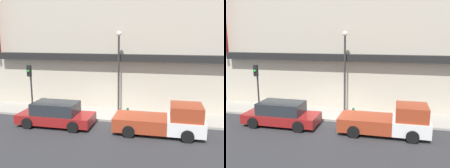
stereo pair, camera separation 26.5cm
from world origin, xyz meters
The scene contains 8 objects.
ground_plane centered at (0.00, 0.00, 0.00)m, with size 80.00×80.00×0.00m, color #2D2D30.
sidewalk centered at (0.00, 1.39, 0.07)m, with size 36.00×2.77×0.14m.
building centered at (-0.02, 4.25, 4.46)m, with size 19.80×3.80×10.77m.
pickup_truck centered at (3.92, -1.32, 0.79)m, with size 5.09×2.14×1.81m.
parked_car centered at (-2.77, -1.32, 0.73)m, with size 4.74×2.09×1.51m.
fire_hydrant centered at (1.47, 0.68, 0.49)m, with size 0.19×0.19×0.71m.
street_lamp centered at (0.64, 1.77, 3.72)m, with size 0.36×0.36×5.78m.
traffic_light centered at (-5.62, 0.72, 2.48)m, with size 0.28×0.42×3.40m.
Camera 2 is at (4.14, -15.18, 5.57)m, focal length 40.00 mm.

